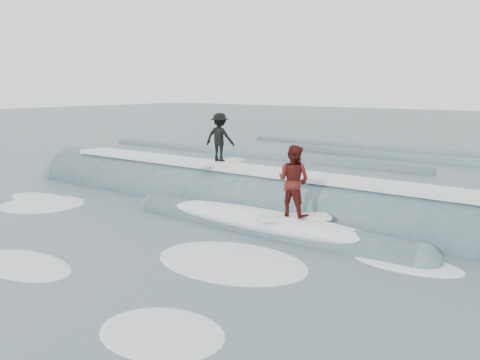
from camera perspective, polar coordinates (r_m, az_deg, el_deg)
The scene contains 6 objects.
ground at distance 15.22m, azimuth -6.29°, elevation -5.46°, with size 160.00×160.00×0.00m, color #3A5255.
breaking_wave at distance 17.64m, azimuth 2.04°, elevation -3.12°, with size 23.58×4.06×2.56m.
surfer_black at distance 18.60m, azimuth -2.17°, elevation 4.35°, with size 1.18×2.03×1.77m.
surfer_red at distance 14.29m, azimuth 5.73°, elevation -0.38°, with size 1.77×1.84×2.01m.
whitewater at distance 14.19m, azimuth -10.65°, elevation -6.73°, with size 15.67×7.67×0.10m.
far_swells at distance 30.87m, azimuth 14.69°, elevation 2.20°, with size 34.31×8.65×0.80m.
Camera 1 is at (10.38, -10.36, 4.07)m, focal length 40.00 mm.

